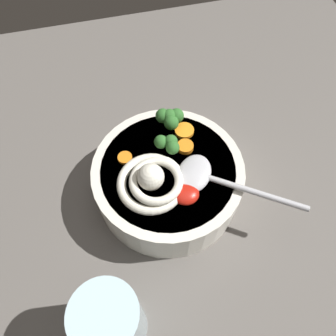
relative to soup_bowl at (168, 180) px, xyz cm
name	(u,v)px	position (x,y,z in cm)	size (l,w,h in cm)	color
table_slab	(181,215)	(1.14, -3.61, -5.74)	(98.26, 98.26, 4.49)	#5B5651
soup_bowl	(168,180)	(0.00, 0.00, 0.00)	(21.18, 21.18, 6.76)	silver
noodle_pile	(152,181)	(-2.63, -2.13, 4.52)	(10.00, 9.80, 4.02)	silver
soup_spoon	(204,176)	(4.19, -2.90, 4.07)	(16.08, 12.58, 1.60)	#B7B7BC
chili_sauce_dollop	(184,195)	(0.92, -4.80, 4.04)	(3.43, 3.09, 1.54)	#B2190F
broccoli_floret_beside_noodles	(170,118)	(2.04, 6.83, 5.34)	(4.17, 3.59, 3.30)	#7A9E60
broccoli_floret_center	(168,144)	(0.70, 2.69, 5.11)	(3.72, 3.20, 2.94)	#7A9E60
carrot_slice_extra_a	(125,158)	(-5.41, 2.97, 3.51)	(2.01, 2.01, 0.48)	orange
carrot_slice_far	(185,147)	(3.18, 2.56, 3.65)	(2.33, 2.33, 0.77)	orange
carrot_slice_near_spoon	(184,131)	(3.86, 5.41, 3.54)	(2.81, 2.81, 0.54)	orange
drinking_glass	(113,321)	(-10.51, -16.89, 2.87)	(6.81, 6.81, 12.73)	silver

